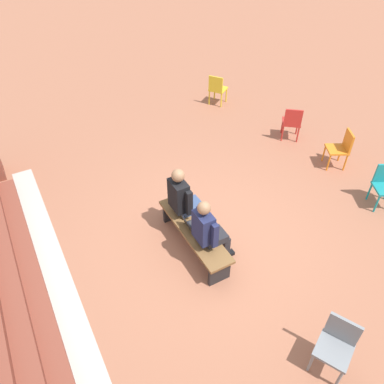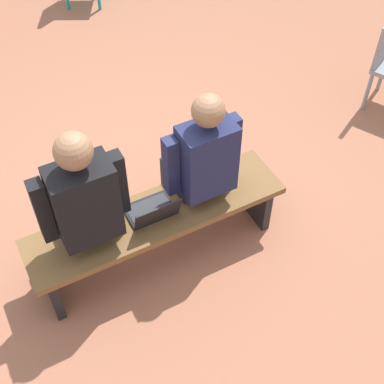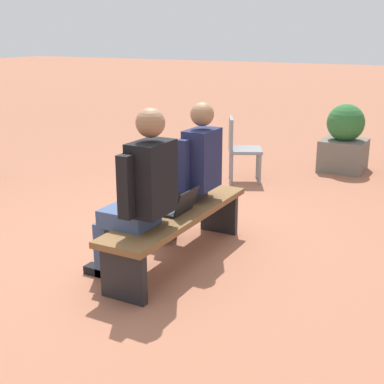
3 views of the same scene
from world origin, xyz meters
name	(u,v)px [view 3 (image 3 of 3)]	position (x,y,z in m)	size (l,w,h in m)	color
ground_plane	(150,252)	(0.00, 0.00, 0.00)	(60.00, 60.00, 0.00)	#9E6047
bench	(178,222)	(0.04, 0.32, 0.35)	(1.80, 0.44, 0.45)	brown
person_student	(191,171)	(-0.31, 0.26, 0.71)	(0.53, 0.67, 1.32)	#232328
person_adult	(140,192)	(0.50, 0.26, 0.73)	(0.56, 0.71, 1.37)	#384C75
laptop	(177,207)	(0.07, 0.34, 0.50)	(0.32, 0.29, 0.21)	black
plastic_chair_by_pillar	(239,145)	(-2.55, -0.25, 0.48)	(0.56, 0.56, 0.84)	gray
planter	(344,140)	(-3.79, 0.81, 0.44)	(0.60, 0.60, 0.94)	#6B665B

